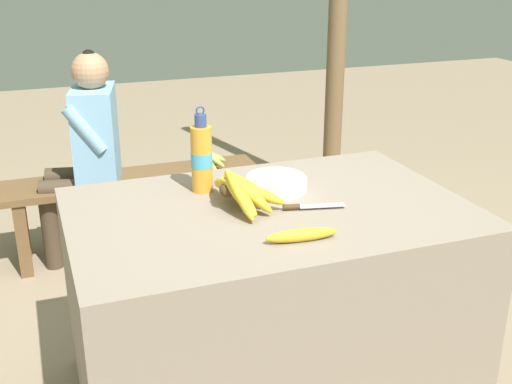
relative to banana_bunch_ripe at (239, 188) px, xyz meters
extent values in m
cube|color=gray|center=(0.09, -0.03, -0.44)|extent=(1.32, 0.87, 0.74)
sphere|color=#4C381E|center=(-0.04, 0.00, 0.00)|extent=(0.05, 0.05, 0.05)
ellipsoid|color=gold|center=(-0.02, -0.07, 0.01)|extent=(0.08, 0.18, 0.15)
ellipsoid|color=gold|center=(-0.02, -0.07, 0.00)|extent=(0.10, 0.18, 0.13)
ellipsoid|color=gold|center=(0.01, -0.05, 0.00)|extent=(0.16, 0.16, 0.15)
ellipsoid|color=gold|center=(0.03, -0.04, 0.00)|extent=(0.22, 0.13, 0.12)
ellipsoid|color=gold|center=(0.02, 0.00, 0.00)|extent=(0.16, 0.03, 0.14)
ellipsoid|color=gold|center=(0.03, 0.03, 0.00)|extent=(0.18, 0.11, 0.14)
ellipsoid|color=gold|center=(0.01, 0.06, 0.00)|extent=(0.16, 0.18, 0.12)
ellipsoid|color=gold|center=(0.00, 0.07, 0.00)|extent=(0.14, 0.20, 0.13)
ellipsoid|color=gold|center=(-0.03, 0.08, -0.01)|extent=(0.06, 0.22, 0.11)
cylinder|color=white|center=(0.17, 0.11, -0.05)|extent=(0.22, 0.22, 0.04)
torus|color=white|center=(0.17, 0.11, -0.03)|extent=(0.22, 0.22, 0.02)
cylinder|color=gold|center=(-0.07, 0.20, 0.05)|extent=(0.07, 0.07, 0.23)
cylinder|color=#47A8D1|center=(-0.07, 0.20, 0.05)|extent=(0.08, 0.08, 0.05)
cylinder|color=#33477F|center=(-0.07, 0.20, 0.19)|extent=(0.04, 0.04, 0.04)
torus|color=#33477F|center=(-0.07, 0.20, 0.22)|extent=(0.03, 0.01, 0.03)
ellipsoid|color=gold|center=(0.09, -0.31, -0.05)|extent=(0.22, 0.06, 0.04)
cube|color=#BCBCC1|center=(0.25, -0.10, -0.06)|extent=(0.15, 0.06, 0.00)
cylinder|color=#472D19|center=(0.15, -0.08, -0.06)|extent=(0.06, 0.03, 0.02)
cube|color=brown|center=(-0.14, 1.35, -0.41)|extent=(1.36, 0.32, 0.04)
cube|color=brown|center=(-0.72, 1.23, -0.62)|extent=(0.06, 0.06, 0.38)
cube|color=brown|center=(0.44, 1.23, -0.62)|extent=(0.06, 0.06, 0.38)
cube|color=brown|center=(-0.72, 1.47, -0.62)|extent=(0.06, 0.06, 0.38)
cube|color=brown|center=(0.44, 1.47, -0.62)|extent=(0.06, 0.06, 0.38)
cylinder|color=#473828|center=(-0.58, 1.28, -0.60)|extent=(0.09, 0.09, 0.42)
cylinder|color=#473828|center=(-0.46, 1.25, -0.38)|extent=(0.31, 0.15, 0.09)
cylinder|color=#473828|center=(-0.54, 1.46, -0.60)|extent=(0.09, 0.09, 0.42)
cylinder|color=#473828|center=(-0.42, 1.43, -0.38)|extent=(0.31, 0.15, 0.09)
cube|color=#84B7E0|center=(-0.31, 1.31, -0.14)|extent=(0.27, 0.38, 0.49)
cylinder|color=#84B7E0|center=(-0.38, 1.16, -0.07)|extent=(0.21, 0.11, 0.25)
cylinder|color=#84B7E0|center=(-0.31, 1.48, -0.07)|extent=(0.21, 0.11, 0.25)
sphere|color=tan|center=(-0.31, 1.31, 0.18)|extent=(0.18, 0.18, 0.18)
sphere|color=black|center=(-0.31, 1.31, 0.25)|extent=(0.07, 0.07, 0.07)
sphere|color=#4C381E|center=(0.24, 1.35, -0.33)|extent=(0.05, 0.05, 0.05)
ellipsoid|color=#9EB24C|center=(0.26, 1.28, -0.33)|extent=(0.08, 0.18, 0.11)
ellipsoid|color=#9EB24C|center=(0.29, 1.31, -0.33)|extent=(0.15, 0.12, 0.13)
ellipsoid|color=#9EB24C|center=(0.30, 1.35, -0.33)|extent=(0.17, 0.04, 0.11)
ellipsoid|color=#9EB24C|center=(0.29, 1.38, -0.33)|extent=(0.16, 0.13, 0.13)
ellipsoid|color=#9EB24C|center=(0.25, 1.42, -0.33)|extent=(0.07, 0.19, 0.11)
camera|label=1|loc=(-0.63, -1.86, 0.74)|focal=45.00mm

